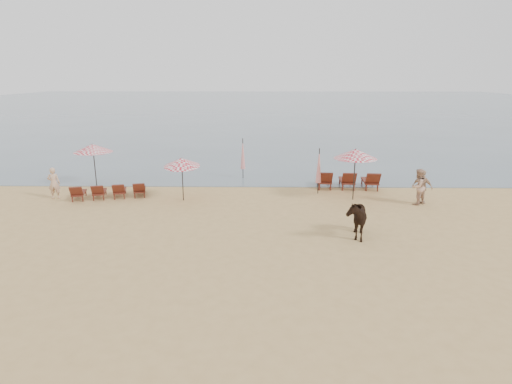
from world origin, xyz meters
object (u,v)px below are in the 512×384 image
umbrella_open_left_a (93,148)px  umbrella_open_right (356,154)px  lounger_cluster_right (347,180)px  beachgoer_right_a (418,187)px  umbrella_closed_left (243,154)px  umbrella_closed_right (319,166)px  umbrella_open_left_b (182,162)px  beachgoer_right_b (422,187)px  lounger_cluster_left (109,191)px  beachgoer_left (54,183)px  cow (355,217)px

umbrella_open_left_a → umbrella_open_right: 13.99m
lounger_cluster_right → beachgoer_right_a: (2.77, -2.86, 0.38)m
umbrella_closed_left → umbrella_closed_right: (4.07, -3.31, -0.01)m
lounger_cluster_right → umbrella_open_left_b: 8.95m
umbrella_open_right → beachgoer_right_b: size_ratio=1.56×
umbrella_open_left_b → umbrella_closed_left: (2.73, 4.71, -0.44)m
lounger_cluster_left → beachgoer_right_b: size_ratio=2.31×
umbrella_closed_right → beachgoer_right_b: bearing=-20.3°
umbrella_closed_left → beachgoer_right_a: 10.02m
umbrella_closed_left → beachgoer_left: 10.26m
umbrella_open_right → cow: 5.35m
lounger_cluster_left → beachgoer_left: 2.73m
umbrella_open_left_b → umbrella_open_right: (8.40, 0.29, 0.38)m
umbrella_closed_right → beachgoer_left: (-13.27, -1.19, -0.67)m
umbrella_closed_left → beachgoer_right_a: bearing=-31.3°
umbrella_closed_right → beachgoer_right_a: size_ratio=1.37×
lounger_cluster_right → umbrella_closed_left: bearing=161.5°
beachgoer_left → umbrella_open_left_b: bearing=168.0°
umbrella_closed_right → beachgoer_left: umbrella_closed_right is taller
umbrella_open_left_b → lounger_cluster_right: bearing=0.3°
lounger_cluster_left → cow: size_ratio=2.06×
umbrella_open_left_b → beachgoer_left: 6.57m
umbrella_open_left_a → beachgoer_right_a: size_ratio=1.37×
cow → beachgoer_left: size_ratio=1.15×
beachgoer_right_b → beachgoer_right_a: bearing=66.3°
umbrella_open_left_b → beachgoer_right_a: umbrella_open_left_b is taller
lounger_cluster_left → umbrella_open_left_a: size_ratio=1.59×
umbrella_open_left_b → beachgoer_right_b: umbrella_open_left_b is taller
umbrella_closed_left → cow: umbrella_closed_left is taller
lounger_cluster_left → umbrella_open_left_b: size_ratio=1.70×
umbrella_closed_right → beachgoer_right_a: 4.89m
umbrella_open_left_b → umbrella_open_right: bearing=-13.4°
umbrella_closed_left → umbrella_closed_right: 5.25m
umbrella_closed_right → lounger_cluster_left: bearing=-174.1°
lounger_cluster_right → cow: bearing=-95.1°
beachgoer_right_a → lounger_cluster_right: bearing=-82.0°
umbrella_open_left_a → beachgoer_left: size_ratio=1.49×
lounger_cluster_left → umbrella_open_left_b: (3.77, -0.32, 1.53)m
umbrella_open_left_a → beachgoer_right_a: bearing=-21.9°
umbrella_closed_left → beachgoer_right_b: 10.18m
umbrella_open_left_a → umbrella_closed_left: bearing=2.7°
umbrella_closed_left → beachgoer_right_a: size_ratio=1.38×
lounger_cluster_left → umbrella_open_right: umbrella_open_right is taller
cow → beachgoer_right_b: beachgoer_right_b is taller
umbrella_open_right → beachgoer_left: (-14.87, -0.08, -1.50)m
umbrella_closed_left → umbrella_open_left_a: bearing=-166.4°
lounger_cluster_left → umbrella_closed_right: size_ratio=1.58×
lounger_cluster_right → umbrella_open_left_b: size_ratio=1.50×
umbrella_open_left_a → cow: size_ratio=1.30×
lounger_cluster_right → beachgoer_left: 15.14m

